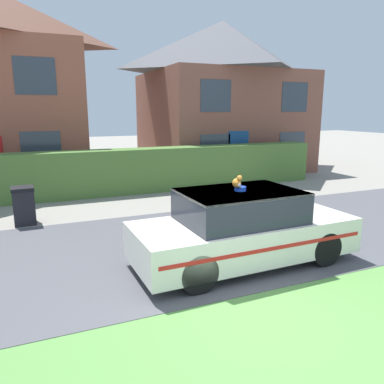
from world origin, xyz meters
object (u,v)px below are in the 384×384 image
(police_car, at_px, (243,229))
(wheelie_bin, at_px, (24,205))
(cat, at_px, (237,182))
(house_right, at_px, (222,95))

(police_car, relative_size, wheelie_bin, 4.37)
(police_car, height_order, cat, cat)
(house_right, bearing_deg, police_car, -115.35)
(cat, bearing_deg, police_car, 107.67)
(police_car, distance_m, house_right, 13.12)
(police_car, height_order, house_right, house_right)
(house_right, distance_m, wheelie_bin, 12.20)
(police_car, xyz_separation_m, wheelie_bin, (-3.99, 4.54, -0.21))
(police_car, distance_m, wheelie_bin, 6.05)
(police_car, bearing_deg, wheelie_bin, 129.95)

